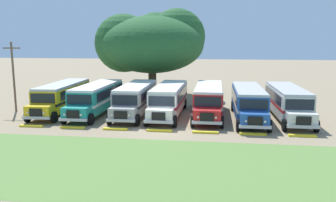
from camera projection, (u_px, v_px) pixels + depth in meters
name	position (u px, v px, depth m)	size (l,w,h in m)	color
ground_plane	(161.00, 129.00, 27.58)	(220.00, 220.00, 0.00)	#937F60
foreground_grass_strip	(139.00, 165.00, 19.57)	(80.00, 10.36, 0.01)	olive
parked_bus_slot_0	(62.00, 96.00, 34.33)	(3.11, 10.90, 2.82)	yellow
parked_bus_slot_1	(97.00, 97.00, 33.59)	(2.71, 10.84, 2.82)	teal
parked_bus_slot_2	(136.00, 98.00, 33.33)	(2.78, 10.85, 2.82)	#9E9993
parked_bus_slot_3	(169.00, 98.00, 32.82)	(2.79, 10.85, 2.82)	silver
parked_bus_slot_4	(209.00, 99.00, 32.57)	(2.68, 10.84, 2.82)	red
parked_bus_slot_5	(248.00, 101.00, 31.24)	(2.72, 10.84, 2.82)	#23519E
parked_bus_slot_6	(287.00, 101.00, 31.30)	(2.81, 10.86, 2.82)	silver
curb_wheelstop_0	(32.00, 126.00, 28.29)	(2.00, 0.36, 0.15)	yellow
curb_wheelstop_1	(73.00, 127.00, 27.81)	(2.00, 0.36, 0.15)	yellow
curb_wheelstop_2	(115.00, 129.00, 27.32)	(2.00, 0.36, 0.15)	yellow
curb_wheelstop_3	(160.00, 131.00, 26.84)	(2.00, 0.36, 0.15)	yellow
curb_wheelstop_4	(205.00, 132.00, 26.36)	(2.00, 0.36, 0.15)	yellow
curb_wheelstop_5	(253.00, 134.00, 25.87)	(2.00, 0.36, 0.15)	yellow
curb_wheelstop_6	(302.00, 136.00, 25.39)	(2.00, 0.36, 0.15)	yellow
broad_shade_tree	(153.00, 42.00, 43.66)	(13.58, 13.97, 11.11)	brown
utility_pole	(13.00, 75.00, 33.94)	(1.80, 0.20, 6.92)	brown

